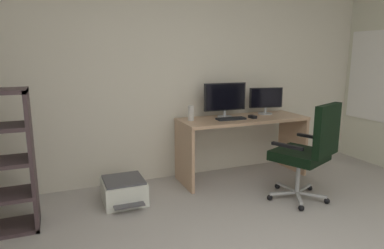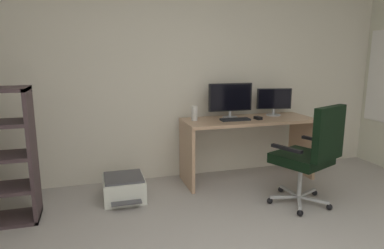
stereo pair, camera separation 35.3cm
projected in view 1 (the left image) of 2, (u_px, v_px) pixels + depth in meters
The scene contains 9 objects.
wall_back at pixel (168, 66), 4.04m from camera, with size 5.50×0.10×2.71m, color silver.
desk at pixel (242, 133), 4.14m from camera, with size 1.55×0.57×0.75m.
monitor_main at pixel (225, 98), 4.09m from camera, with size 0.53×0.18×0.41m.
monitor_secondary at pixel (266, 99), 4.32m from camera, with size 0.43×0.18×0.33m.
keyboard at pixel (231, 119), 3.98m from camera, with size 0.34×0.13×0.02m, color black.
computer_mouse at pixel (253, 117), 4.06m from camera, with size 0.06×0.10×0.03m, color black.
desktop_speaker at pixel (191, 113), 3.91m from camera, with size 0.07×0.07×0.17m, color silver.
office_chair at pixel (309, 149), 3.43m from camera, with size 0.65×0.69×1.03m.
printer at pixel (124, 191), 3.50m from camera, with size 0.42×0.51×0.25m.
Camera 1 is at (-1.29, -1.14, 1.50)m, focal length 31.99 mm.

